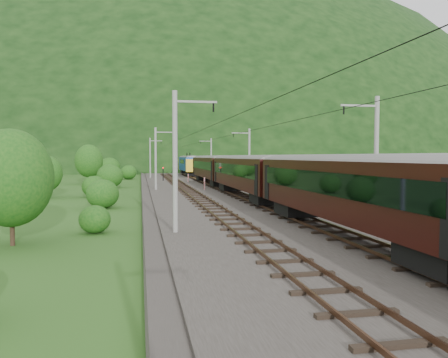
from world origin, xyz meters
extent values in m
plane|color=#275119|center=(0.00, 0.00, 0.00)|extent=(600.00, 600.00, 0.00)
cube|color=#38332D|center=(0.00, 10.00, 0.15)|extent=(14.00, 220.00, 0.30)
cube|color=brown|center=(-3.12, 10.00, 0.49)|extent=(0.08, 220.00, 0.15)
cube|color=brown|center=(-1.68, 10.00, 0.49)|extent=(0.08, 220.00, 0.15)
cube|color=black|center=(-2.40, 10.00, 0.36)|extent=(2.40, 220.00, 0.12)
cube|color=brown|center=(1.68, 10.00, 0.49)|extent=(0.08, 220.00, 0.15)
cube|color=brown|center=(3.12, 10.00, 0.49)|extent=(0.08, 220.00, 0.15)
cube|color=black|center=(2.40, 10.00, 0.36)|extent=(2.40, 220.00, 0.12)
cylinder|color=gray|center=(-6.20, 0.00, 4.30)|extent=(0.28, 0.28, 8.00)
cube|color=gray|center=(-5.00, 0.00, 7.70)|extent=(2.40, 0.12, 0.12)
cylinder|color=black|center=(-4.00, 0.00, 7.40)|extent=(0.10, 0.10, 0.50)
cylinder|color=gray|center=(-6.20, 32.00, 4.30)|extent=(0.28, 0.28, 8.00)
cube|color=gray|center=(-5.00, 32.00, 7.70)|extent=(2.40, 0.12, 0.12)
cylinder|color=black|center=(-4.00, 32.00, 7.40)|extent=(0.10, 0.10, 0.50)
cylinder|color=gray|center=(-6.20, 64.00, 4.30)|extent=(0.28, 0.28, 8.00)
cube|color=gray|center=(-5.00, 64.00, 7.70)|extent=(2.40, 0.12, 0.12)
cylinder|color=black|center=(-4.00, 64.00, 7.40)|extent=(0.10, 0.10, 0.50)
cylinder|color=gray|center=(-6.20, 96.00, 4.30)|extent=(0.28, 0.28, 8.00)
cube|color=gray|center=(-5.00, 96.00, 7.70)|extent=(2.40, 0.12, 0.12)
cylinder|color=black|center=(-4.00, 96.00, 7.40)|extent=(0.10, 0.10, 0.50)
cylinder|color=gray|center=(-6.20, 128.00, 4.30)|extent=(0.28, 0.28, 8.00)
cube|color=gray|center=(-5.00, 128.00, 7.70)|extent=(2.40, 0.12, 0.12)
cylinder|color=black|center=(-4.00, 128.00, 7.40)|extent=(0.10, 0.10, 0.50)
cylinder|color=gray|center=(6.20, 0.00, 4.30)|extent=(0.28, 0.28, 8.00)
cube|color=gray|center=(5.00, 0.00, 7.70)|extent=(2.40, 0.12, 0.12)
cylinder|color=black|center=(4.00, 0.00, 7.40)|extent=(0.10, 0.10, 0.50)
cylinder|color=gray|center=(6.20, 32.00, 4.30)|extent=(0.28, 0.28, 8.00)
cube|color=gray|center=(5.00, 32.00, 7.70)|extent=(2.40, 0.12, 0.12)
cylinder|color=black|center=(4.00, 32.00, 7.40)|extent=(0.10, 0.10, 0.50)
cylinder|color=gray|center=(6.20, 64.00, 4.30)|extent=(0.28, 0.28, 8.00)
cube|color=gray|center=(5.00, 64.00, 7.70)|extent=(2.40, 0.12, 0.12)
cylinder|color=black|center=(4.00, 64.00, 7.40)|extent=(0.10, 0.10, 0.50)
cylinder|color=gray|center=(6.20, 96.00, 4.30)|extent=(0.28, 0.28, 8.00)
cube|color=gray|center=(5.00, 96.00, 7.70)|extent=(2.40, 0.12, 0.12)
cylinder|color=black|center=(4.00, 96.00, 7.40)|extent=(0.10, 0.10, 0.50)
cylinder|color=gray|center=(6.20, 128.00, 4.30)|extent=(0.28, 0.28, 8.00)
cube|color=gray|center=(5.00, 128.00, 7.70)|extent=(2.40, 0.12, 0.12)
cylinder|color=black|center=(4.00, 128.00, 7.40)|extent=(0.10, 0.10, 0.50)
cylinder|color=black|center=(-2.40, 10.00, 7.10)|extent=(0.03, 198.00, 0.03)
cylinder|color=black|center=(2.40, 10.00, 7.10)|extent=(0.03, 198.00, 0.03)
ellipsoid|color=black|center=(0.00, 260.00, 0.00)|extent=(504.00, 360.00, 244.00)
cube|color=black|center=(2.40, -3.64, 2.92)|extent=(2.84, 21.52, 2.93)
cylinder|color=slate|center=(2.40, -3.64, 4.24)|extent=(2.84, 21.41, 2.84)
cube|color=black|center=(0.96, -3.64, 3.27)|extent=(0.05, 18.94, 1.12)
cube|color=black|center=(3.84, -3.64, 3.27)|extent=(0.05, 18.94, 1.12)
cube|color=black|center=(2.40, -11.17, 1.01)|extent=(2.15, 3.13, 0.88)
cube|color=black|center=(2.40, 3.89, 1.01)|extent=(2.15, 3.13, 0.88)
cube|color=black|center=(2.40, 18.76, 2.92)|extent=(2.84, 21.52, 2.93)
cylinder|color=slate|center=(2.40, 18.76, 4.24)|extent=(2.84, 21.41, 2.84)
cube|color=black|center=(0.96, 18.76, 3.27)|extent=(0.05, 18.94, 1.12)
cube|color=black|center=(3.84, 18.76, 3.27)|extent=(0.05, 18.94, 1.12)
cube|color=black|center=(2.40, 11.23, 1.01)|extent=(2.15, 3.13, 0.88)
cube|color=black|center=(2.40, 26.30, 1.01)|extent=(2.15, 3.13, 0.88)
cube|color=black|center=(2.40, 41.17, 2.92)|extent=(2.84, 21.52, 2.93)
cylinder|color=slate|center=(2.40, 41.17, 4.24)|extent=(2.84, 21.41, 2.84)
cube|color=black|center=(0.96, 41.17, 3.27)|extent=(0.05, 18.94, 1.12)
cube|color=black|center=(3.84, 41.17, 3.27)|extent=(0.05, 18.94, 1.12)
cube|color=black|center=(2.40, 33.63, 1.01)|extent=(2.15, 3.13, 0.88)
cube|color=black|center=(2.40, 48.70, 1.01)|extent=(2.15, 3.13, 0.88)
cube|color=navy|center=(2.40, 72.37, 2.92)|extent=(2.84, 17.61, 2.93)
cylinder|color=slate|center=(2.40, 72.37, 4.24)|extent=(2.84, 17.52, 2.84)
cube|color=black|center=(0.96, 72.37, 3.27)|extent=(0.05, 15.49, 1.12)
cube|color=black|center=(3.84, 72.37, 3.27)|extent=(0.05, 15.49, 1.12)
cube|color=black|center=(2.40, 66.21, 1.01)|extent=(2.15, 3.13, 0.88)
cube|color=black|center=(2.40, 78.53, 1.01)|extent=(2.15, 3.13, 0.88)
cube|color=yellow|center=(2.40, 80.97, 2.72)|extent=(2.89, 0.50, 2.64)
cube|color=yellow|center=(2.40, 63.77, 2.72)|extent=(2.89, 0.50, 2.64)
cube|color=black|center=(2.40, 75.37, 4.92)|extent=(0.08, 1.60, 0.88)
cylinder|color=red|center=(-0.28, 48.12, 0.98)|extent=(0.14, 0.14, 1.35)
cylinder|color=red|center=(-0.03, 30.85, 1.09)|extent=(0.17, 0.17, 1.58)
cylinder|color=black|center=(-4.21, 52.93, 1.41)|extent=(0.16, 0.16, 2.21)
sphere|color=red|center=(-4.21, 52.93, 2.57)|extent=(0.27, 0.27, 0.27)
ellipsoid|color=#154A13|center=(-10.85, 2.24, 0.85)|extent=(1.88, 1.88, 1.69)
ellipsoid|color=#154A13|center=(-11.45, 15.10, 1.29)|extent=(2.86, 2.86, 2.58)
ellipsoid|color=#154A13|center=(-13.30, 26.18, 1.21)|extent=(2.69, 2.69, 2.42)
ellipsoid|color=#154A13|center=(-12.53, 40.99, 1.72)|extent=(3.81, 3.81, 3.43)
ellipsoid|color=#154A13|center=(-15.39, 51.86, 1.03)|extent=(2.28, 2.28, 2.06)
ellipsoid|color=#154A13|center=(-10.48, 64.25, 1.42)|extent=(3.15, 3.15, 2.83)
ellipsoid|color=#154A13|center=(-15.01, 76.67, 2.15)|extent=(4.78, 4.78, 4.30)
ellipsoid|color=#154A13|center=(-12.01, 90.25, 0.89)|extent=(1.99, 1.99, 1.79)
cylinder|color=black|center=(-14.66, -0.72, 1.64)|extent=(0.24, 0.24, 3.28)
ellipsoid|color=#154A13|center=(-14.66, -0.72, 3.51)|extent=(4.21, 4.21, 5.06)
cylinder|color=black|center=(-18.30, 26.44, 1.27)|extent=(0.24, 0.24, 2.55)
ellipsoid|color=#154A13|center=(-18.30, 26.44, 2.73)|extent=(3.27, 3.27, 3.93)
cylinder|color=black|center=(-16.58, 51.04, 1.79)|extent=(0.24, 0.24, 3.57)
ellipsoid|color=#154A13|center=(-16.58, 51.04, 3.83)|extent=(4.59, 4.59, 5.51)
ellipsoid|color=#154A13|center=(12.57, 7.22, 1.61)|extent=(3.57, 3.57, 3.21)
ellipsoid|color=#154A13|center=(11.19, 19.02, 0.94)|extent=(2.09, 2.09, 1.88)
ellipsoid|color=#154A13|center=(13.89, 36.91, 0.82)|extent=(1.82, 1.82, 1.64)
ellipsoid|color=#154A13|center=(13.63, 50.31, 1.05)|extent=(2.32, 2.32, 2.09)
ellipsoid|color=#154A13|center=(14.18, 66.59, 1.06)|extent=(2.35, 2.35, 2.11)
camera|label=1|loc=(-8.12, -24.72, 4.62)|focal=35.00mm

